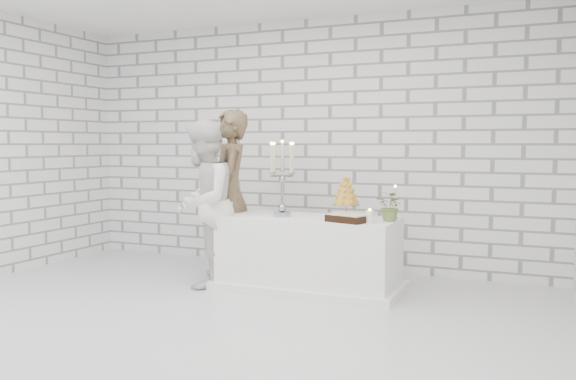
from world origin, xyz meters
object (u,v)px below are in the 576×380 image
Objects in this scene: candelabra at (282,178)px; cake_table at (309,253)px; bride at (203,203)px; groom at (229,194)px; croquembouche at (346,196)px.

cake_table is at bearing 8.66° from candelabra.
bride reaches higher than candelabra.
bride is 0.89m from candelabra.
candelabra is (-0.28, -0.04, 0.77)m from cake_table.
groom reaches higher than cake_table.
candelabra is at bearing 94.24° from bride.
groom reaches higher than croquembouche.
bride is at bearing -164.40° from croquembouche.
candelabra is 0.68m from croquembouche.
groom is 0.47m from bride.
croquembouche is (0.36, 0.11, 0.60)m from cake_table.
bride is at bearing -162.55° from candelabra.
cake_table is 2.26× the size of candelabra.
cake_table is 1.02× the size of bride.
candelabra is (0.74, -0.21, 0.21)m from groom.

